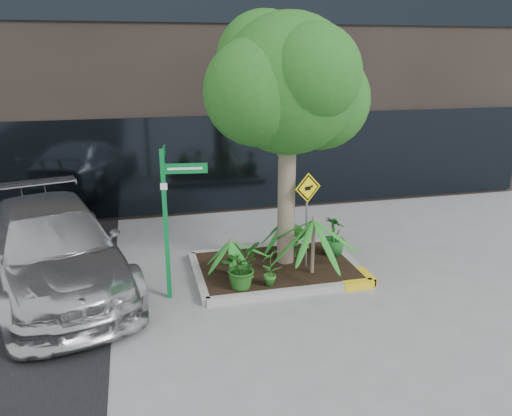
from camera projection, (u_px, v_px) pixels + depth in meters
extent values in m
plane|color=gray|center=(271.00, 279.00, 9.87)|extent=(80.00, 80.00, 0.00)
cube|color=#9E9E99|center=(263.00, 249.00, 11.19)|extent=(3.20, 0.15, 0.15)
cube|color=#9E9E99|center=(293.00, 293.00, 9.15)|extent=(3.20, 0.15, 0.15)
cube|color=#9E9E99|center=(198.00, 277.00, 9.81)|extent=(0.15, 2.20, 0.15)
cube|color=#9E9E99|center=(349.00, 261.00, 10.54)|extent=(0.15, 2.20, 0.15)
cube|color=yellow|center=(358.00, 285.00, 9.45)|extent=(0.60, 0.17, 0.15)
cube|color=black|center=(276.00, 266.00, 10.16)|extent=(3.05, 2.05, 0.06)
cylinder|color=gray|center=(286.00, 192.00, 9.92)|extent=(0.35, 0.35, 3.28)
cylinder|color=gray|center=(293.00, 131.00, 9.58)|extent=(0.62, 0.18, 1.07)
sphere|color=#1E621C|center=(289.00, 84.00, 9.30)|extent=(2.63, 2.63, 2.63)
sphere|color=#1E621C|center=(320.00, 100.00, 9.87)|extent=(1.97, 1.97, 1.97)
sphere|color=#1E621C|center=(257.00, 92.00, 8.98)|extent=(1.97, 1.97, 1.97)
sphere|color=#1E621C|center=(312.00, 74.00, 8.67)|extent=(1.75, 1.75, 1.75)
sphere|color=#1E621C|center=(264.00, 60.00, 9.60)|extent=(1.86, 1.86, 1.86)
cylinder|color=gray|center=(313.00, 245.00, 9.65)|extent=(0.07, 0.07, 1.17)
cylinder|color=gray|center=(231.00, 256.00, 9.66)|extent=(0.07, 0.07, 0.73)
cylinder|color=gray|center=(287.00, 233.00, 10.84)|extent=(0.07, 0.07, 0.77)
imported|color=#BCBCC1|center=(54.00, 248.00, 9.33)|extent=(3.65, 5.85, 1.58)
imported|color=#1E5518|center=(240.00, 266.00, 9.09)|extent=(1.00, 1.00, 0.82)
imported|color=#1B5B20|center=(334.00, 236.00, 10.57)|extent=(0.64, 0.64, 0.85)
imported|color=#2B6E22|center=(270.00, 267.00, 9.17)|extent=(0.54, 0.54, 0.75)
imported|color=#23601C|center=(293.00, 240.00, 10.48)|extent=(0.58, 0.58, 0.75)
cube|color=#0B7C34|center=(166.00, 227.00, 8.73)|extent=(0.09, 0.09, 2.75)
cube|color=#0B7C34|center=(185.00, 168.00, 8.46)|extent=(0.76, 0.12, 0.18)
cube|color=#0B7C34|center=(163.00, 153.00, 8.71)|extent=(0.12, 0.76, 0.18)
cube|color=white|center=(185.00, 169.00, 8.45)|extent=(0.59, 0.08, 0.04)
cube|color=white|center=(163.00, 153.00, 8.71)|extent=(0.08, 0.59, 0.04)
cube|color=white|center=(164.00, 186.00, 8.47)|extent=(0.12, 0.02, 0.12)
cylinder|color=slate|center=(306.00, 224.00, 9.92)|extent=(0.06, 0.09, 1.77)
cube|color=yellow|center=(308.00, 188.00, 9.68)|extent=(0.57, 0.18, 0.59)
cube|color=black|center=(308.00, 188.00, 9.67)|extent=(0.51, 0.15, 0.53)
cube|color=yellow|center=(308.00, 188.00, 9.66)|extent=(0.43, 0.13, 0.45)
cube|color=black|center=(308.00, 188.00, 9.66)|extent=(0.13, 0.04, 0.08)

